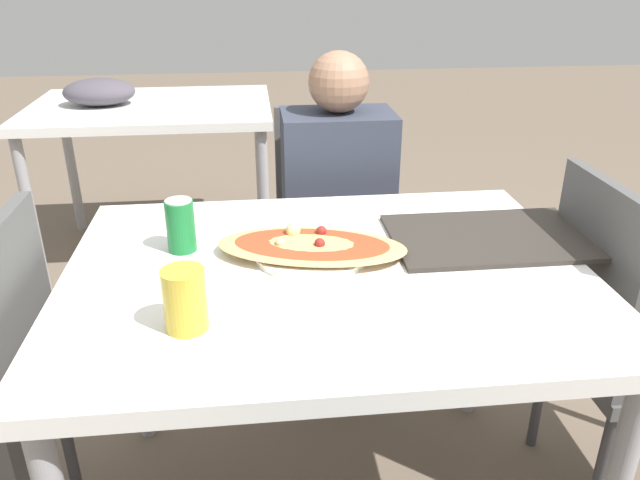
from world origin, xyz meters
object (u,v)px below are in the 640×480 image
Objects in this scene: pizza_main at (311,248)px; drink_glass at (185,300)px; chair_far_seated at (333,229)px; dining_table at (327,298)px; chair_side_right at (622,335)px; person_seated at (338,201)px; soda_can at (181,225)px.

drink_glass is (-0.26, -0.28, 0.04)m from pizza_main.
chair_far_seated is at bearing 67.76° from drink_glass.
dining_table is 0.78m from chair_side_right.
chair_side_right reaches higher than dining_table.
dining_table is 1.26× the size of chair_side_right.
soda_can is (-0.44, -0.53, 0.16)m from person_seated.
chair_side_right is 1.12m from drink_glass.
chair_far_seated is 0.84m from soda_can.
chair_far_seated is 7.65× the size of drink_glass.
chair_far_seated reaches higher than pizza_main.
pizza_main is (-0.79, 0.04, 0.27)m from chair_side_right.
pizza_main reaches higher than dining_table.
chair_far_seated is 1.11m from drink_glass.
pizza_main is at bearing 78.50° from chair_far_seated.
dining_table is 0.38m from soda_can.
dining_table is 0.38m from drink_glass.
drink_glass is at bearing -77.14° from chair_side_right.
soda_can is at bearing 167.87° from pizza_main.
person_seated is 0.70m from soda_can.
chair_far_seated is 1.95× the size of pizza_main.
dining_table is 0.80m from chair_far_seated.
dining_table is 0.12m from pizza_main.
pizza_main is 3.93× the size of drink_glass.
soda_can is at bearing 49.97° from person_seated.
soda_can is (-0.33, 0.13, 0.14)m from dining_table.
chair_far_seated reaches higher than drink_glass.
chair_side_right is at bearing 2.19° from dining_table.
pizza_main is at bearing -12.13° from soda_can.
person_seated is at bearing 80.01° from dining_table.
chair_side_right is 0.84m from pizza_main.
chair_far_seated is (0.12, 0.78, -0.17)m from dining_table.
soda_can is at bearing 96.37° from drink_glass.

